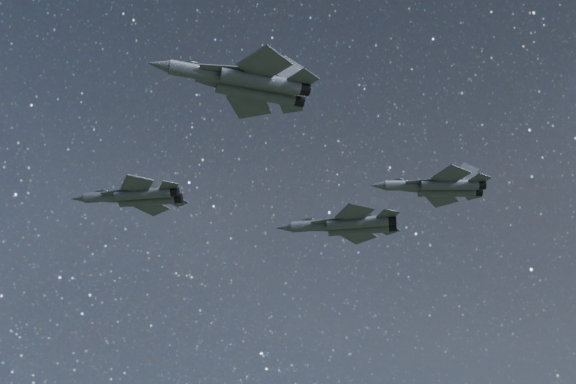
{
  "coord_description": "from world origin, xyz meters",
  "views": [
    {
      "loc": [
        0.1,
        -71.47,
        105.31
      ],
      "look_at": [
        -2.49,
        -0.42,
        146.38
      ],
      "focal_mm": 42.0,
      "sensor_mm": 36.0,
      "label": 1
    }
  ],
  "objects": [
    {
      "name": "jet_right",
      "position": [
        -5.73,
        -21.94,
        145.97
      ],
      "size": [
        15.99,
        10.73,
        4.04
      ],
      "rotation": [
        0.0,
        0.0,
        0.32
      ],
      "color": "#353A42"
    },
    {
      "name": "jet_left",
      "position": [
        5.39,
        11.97,
        148.14
      ],
      "size": [
        17.73,
        12.39,
        4.47
      ],
      "rotation": [
        0.0,
        0.0,
        -0.12
      ],
      "color": "#353A42"
    },
    {
      "name": "jet_lead",
      "position": [
        -22.67,
        4.73,
        149.17
      ],
      "size": [
        15.76,
        11.07,
        3.98
      ],
      "rotation": [
        0.0,
        0.0,
        -0.09
      ],
      "color": "#353A42"
    },
    {
      "name": "jet_slot",
      "position": [
        16.7,
        3.66,
        149.13
      ],
      "size": [
        15.2,
        10.8,
        3.87
      ],
      "rotation": [
        0.0,
        0.0,
        0.03
      ],
      "color": "#353A42"
    }
  ]
}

